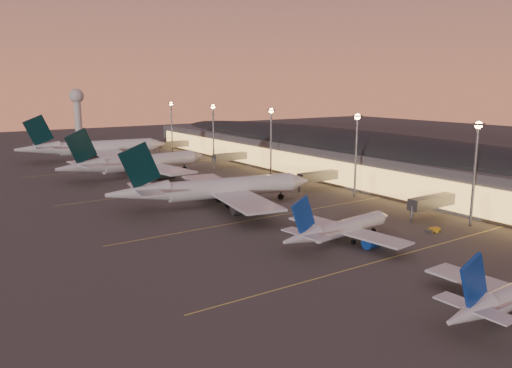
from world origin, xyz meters
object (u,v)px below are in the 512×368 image
object	(u,v)px
baggage_tug_c	(433,230)
airliner_wide_mid	(137,163)
airliner_wide_far	(95,148)
airliner_narrow_north	(341,229)
radar_tower	(77,106)
airliner_wide_near	(215,189)

from	to	relation	value
baggage_tug_c	airliner_wide_mid	bearing A→B (deg)	113.48
airliner_wide_far	airliner_narrow_north	bearing A→B (deg)	-80.97
baggage_tug_c	radar_tower	bearing A→B (deg)	101.06
airliner_wide_near	airliner_wide_mid	size ratio (longest dim) A/B	0.99
radar_tower	baggage_tug_c	distance (m)	259.70
airliner_wide_mid	radar_tower	xyz separation A→B (m)	(17.18, 147.08, 16.79)
airliner_narrow_north	airliner_wide_near	size ratio (longest dim) A/B	0.57
radar_tower	baggage_tug_c	size ratio (longest dim) A/B	8.59
baggage_tug_c	airliner_wide_near	bearing A→B (deg)	127.80
airliner_wide_far	radar_tower	world-z (taller)	radar_tower
airliner_wide_near	radar_tower	size ratio (longest dim) A/B	1.88
airliner_wide_far	radar_tower	xyz separation A→B (m)	(17.65, 93.65, 16.26)
airliner_narrow_north	airliner_wide_far	size ratio (longest dim) A/B	0.51
airliner_wide_mid	airliner_narrow_north	bearing A→B (deg)	-93.19
radar_tower	airliner_wide_mid	bearing A→B (deg)	-96.66
airliner_narrow_north	airliner_wide_mid	distance (m)	105.20
airliner_wide_mid	baggage_tug_c	world-z (taller)	airliner_wide_mid
airliner_wide_mid	baggage_tug_c	xyz separation A→B (m)	(30.71, -111.38, -4.59)
airliner_wide_near	radar_tower	bearing A→B (deg)	95.35
airliner_wide_near	airliner_wide_far	xyz separation A→B (m)	(-1.38, 112.65, 0.56)
baggage_tug_c	airliner_wide_far	bearing A→B (deg)	108.78
airliner_wide_mid	radar_tower	bearing A→B (deg)	76.45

